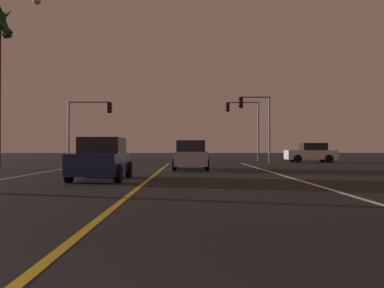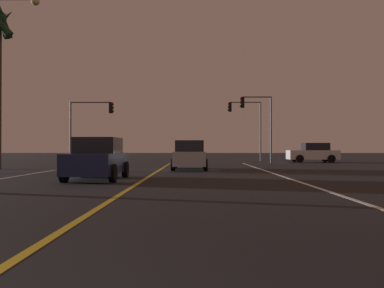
{
  "view_description": "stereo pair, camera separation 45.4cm",
  "coord_description": "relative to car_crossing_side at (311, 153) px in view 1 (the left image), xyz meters",
  "views": [
    {
      "loc": [
        1.61,
        -1.28,
        1.29
      ],
      "look_at": [
        1.84,
        26.48,
        1.53
      ],
      "focal_mm": 38.79,
      "sensor_mm": 36.0,
      "label": 1
    },
    {
      "loc": [
        2.06,
        -1.28,
        1.29
      ],
      "look_at": [
        1.84,
        26.48,
        1.53
      ],
      "focal_mm": 38.79,
      "sensor_mm": 36.0,
      "label": 2
    }
  ],
  "objects": [
    {
      "name": "street_lamp_left_mid",
      "position": [
        -20.09,
        -15.65,
        4.79
      ],
      "size": [
        2.53,
        0.44,
        8.92
      ],
      "color": "#4C4C51",
      "rests_on": "ground"
    },
    {
      "name": "car_ahead_far",
      "position": [
        -10.68,
        -12.21,
        0.0
      ],
      "size": [
        2.02,
        4.3,
        1.7
      ],
      "rotation": [
        0.0,
        0.0,
        1.57
      ],
      "color": "black",
      "rests_on": "ground"
    },
    {
      "name": "lane_edge_right",
      "position": [
        -6.44,
        -21.78,
        -0.82
      ],
      "size": [
        0.16,
        38.64,
        0.01
      ],
      "primitive_type": "cube",
      "color": "silver",
      "rests_on": "ground"
    },
    {
      "name": "car_crossing_side",
      "position": [
        0.0,
        0.0,
        0.0
      ],
      "size": [
        4.3,
        2.02,
        1.7
      ],
      "rotation": [
        0.0,
        0.0,
        3.14
      ],
      "color": "black",
      "rests_on": "ground"
    },
    {
      "name": "traffic_light_near_right",
      "position": [
        -5.28,
        -1.96,
        3.27
      ],
      "size": [
        2.69,
        0.36,
        5.55
      ],
      "rotation": [
        0.0,
        0.0,
        3.14
      ],
      "color": "#4C4C51",
      "rests_on": "ground"
    },
    {
      "name": "traffic_light_near_left",
      "position": [
        -18.96,
        -1.96,
        3.02
      ],
      "size": [
        3.7,
        0.36,
        5.11
      ],
      "color": "#4C4C51",
      "rests_on": "ground"
    },
    {
      "name": "car_oncoming",
      "position": [
        -14.28,
        -19.76,
        0.0
      ],
      "size": [
        2.02,
        4.3,
        1.7
      ],
      "rotation": [
        0.0,
        0.0,
        -1.57
      ],
      "color": "black",
      "rests_on": "ground"
    },
    {
      "name": "traffic_light_far_right",
      "position": [
        -5.56,
        3.54,
        3.41
      ],
      "size": [
        3.26,
        0.36,
        5.71
      ],
      "rotation": [
        0.0,
        0.0,
        3.14
      ],
      "color": "#4C4C51",
      "rests_on": "ground"
    },
    {
      "name": "lane_center_divider",
      "position": [
        -12.41,
        -21.78,
        -0.82
      ],
      "size": [
        0.16,
        38.64,
        0.01
      ],
      "primitive_type": "cube",
      "color": "gold",
      "rests_on": "ground"
    }
  ]
}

